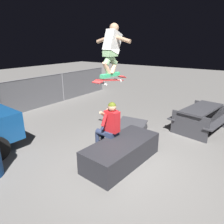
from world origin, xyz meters
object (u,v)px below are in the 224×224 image
(ledge_box_main, at_px, (122,152))
(skater_airborne, at_px, (112,48))
(skateboard, at_px, (110,80))
(picnic_table_back, at_px, (201,115))
(person_sitting_on_ledge, at_px, (109,125))
(kicker_ramp, at_px, (129,129))

(ledge_box_main, height_order, skater_airborne, skater_airborne)
(ledge_box_main, xyz_separation_m, skateboard, (0.20, 0.46, 1.57))
(ledge_box_main, xyz_separation_m, skater_airborne, (0.26, 0.46, 2.26))
(skateboard, xyz_separation_m, picnic_table_back, (2.78, -1.48, -1.33))
(skater_airborne, bearing_deg, skateboard, 178.43)
(person_sitting_on_ledge, bearing_deg, skater_airborne, -5.27)
(skater_airborne, bearing_deg, ledge_box_main, -119.74)
(person_sitting_on_ledge, distance_m, skateboard, 1.08)
(ledge_box_main, xyz_separation_m, person_sitting_on_ledge, (0.14, 0.47, 0.50))
(person_sitting_on_ledge, xyz_separation_m, kicker_ramp, (1.52, 0.30, -0.70))
(skater_airborne, bearing_deg, person_sitting_on_ledge, 174.73)
(ledge_box_main, relative_size, kicker_ramp, 1.80)
(skateboard, relative_size, skater_airborne, 0.91)
(skateboard, xyz_separation_m, skater_airborne, (0.06, -0.00, 0.69))
(picnic_table_back, bearing_deg, ledge_box_main, 161.05)
(person_sitting_on_ledge, height_order, skateboard, skateboard)
(ledge_box_main, relative_size, picnic_table_back, 1.01)
(skateboard, distance_m, picnic_table_back, 3.42)
(person_sitting_on_ledge, distance_m, kicker_ramp, 1.70)
(skateboard, height_order, skater_airborne, skater_airborne)
(skater_airborne, bearing_deg, picnic_table_back, -28.55)
(ledge_box_main, xyz_separation_m, kicker_ramp, (1.66, 0.77, -0.20))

